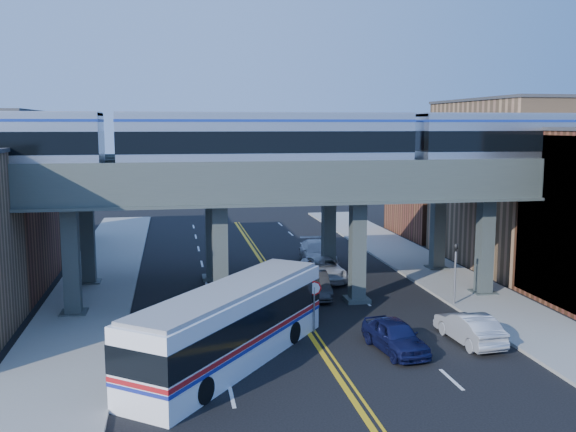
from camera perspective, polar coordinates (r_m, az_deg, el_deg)
The scene contains 18 objects.
ground at distance 29.99m, azimuth 3.02°, elevation -12.04°, with size 120.00×120.00×0.00m, color black.
sidewalk_west at distance 39.08m, azimuth -17.35°, elevation -7.46°, with size 5.00×70.00×0.16m, color gray.
sidewalk_east at distance 42.76m, azimuth 15.09°, elevation -6.04°, with size 5.00×70.00×0.16m, color gray.
building_west_c at distance 57.99m, azimuth -22.13°, elevation 1.25°, with size 8.00×10.00×8.00m, color #99734F.
building_east_b at distance 50.29m, azimuth 19.65°, elevation 2.70°, with size 8.00×14.00×12.00m, color #99734F.
building_east_c at distance 61.98m, azimuth 13.61°, elevation 2.49°, with size 8.00×10.00×9.00m, color brown.
mural_panel at distance 38.23m, azimuth 23.35°, elevation -0.94°, with size 0.10×9.50×9.50m, color teal.
elevated_viaduct_near at distance 36.20m, azimuth 0.19°, elevation 2.00°, with size 52.00×3.60×7.40m.
elevated_viaduct_far at distance 43.06m, azimuth -1.51°, elevation 2.97°, with size 52.00×3.60×7.40m.
transit_train at distance 35.79m, azimuth -1.89°, elevation 6.59°, with size 50.01×3.14×3.66m.
stop_sign at distance 32.31m, azimuth 2.34°, elevation -7.27°, with size 0.76×0.09×2.63m.
traffic_signal at distance 37.78m, azimuth 14.65°, elevation -4.42°, with size 0.15×0.18×4.10m.
transit_bus at distance 28.33m, azimuth -5.07°, elevation -9.72°, with size 9.79×11.71×3.24m.
car_lane_a at distance 30.28m, azimuth 9.50°, elevation -10.45°, with size 1.75×4.36×1.48m, color #10133B.
car_lane_b at distance 38.97m, azimuth 2.41°, elevation -6.13°, with size 1.57×4.49×1.48m, color #2A2B2D.
car_lane_c at distance 43.23m, azimuth 3.19°, elevation -4.74°, with size 2.39×5.18×1.44m, color silver.
car_lane_d at distance 48.20m, azimuth 2.62°, elevation -3.26°, with size 2.31×5.69×1.65m, color #B6B6BB.
car_parked_curb at distance 32.22m, azimuth 15.81°, elevation -9.52°, with size 1.55×4.46×1.47m, color #A9AAAE.
Camera 1 is at (-6.55, -27.39, 10.32)m, focal length 40.00 mm.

